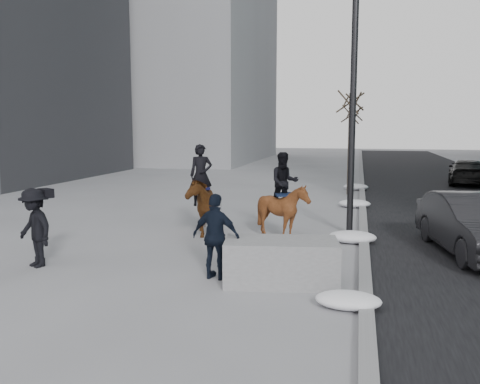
% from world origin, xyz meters
% --- Properties ---
extents(ground, '(120.00, 120.00, 0.00)m').
position_xyz_m(ground, '(0.00, 0.00, 0.00)').
color(ground, gray).
rests_on(ground, ground).
extents(road, '(8.00, 90.00, 0.01)m').
position_xyz_m(road, '(7.00, 10.00, 0.01)').
color(road, black).
rests_on(road, ground).
extents(curb, '(0.25, 90.00, 0.12)m').
position_xyz_m(curb, '(3.00, 10.00, 0.06)').
color(curb, gray).
rests_on(curb, ground).
extents(planter, '(2.36, 1.44, 0.88)m').
position_xyz_m(planter, '(1.37, -1.09, 0.44)').
color(planter, gray).
rests_on(planter, ground).
extents(car_near, '(2.31, 4.67, 1.47)m').
position_xyz_m(car_near, '(5.57, 2.23, 0.74)').
color(car_near, black).
rests_on(car_near, ground).
extents(car_far, '(2.59, 4.80, 1.32)m').
position_xyz_m(car_far, '(8.45, 18.13, 0.66)').
color(car_far, black).
rests_on(car_far, ground).
extents(tree_near, '(1.20, 1.20, 5.04)m').
position_xyz_m(tree_near, '(2.40, 12.63, 2.52)').
color(tree_near, '#362C20').
rests_on(tree_near, ground).
extents(tree_far, '(1.20, 1.20, 4.56)m').
position_xyz_m(tree_far, '(2.40, 19.17, 2.28)').
color(tree_far, '#3C2B23').
rests_on(tree_far, ground).
extents(mounted_left, '(1.57, 2.19, 2.58)m').
position_xyz_m(mounted_left, '(-1.59, 2.95, 0.96)').
color(mounted_left, '#47210E').
rests_on(mounted_left, ground).
extents(mounted_right, '(1.64, 1.74, 2.39)m').
position_xyz_m(mounted_right, '(0.83, 2.87, 0.96)').
color(mounted_right, '#45230D').
rests_on(mounted_right, ground).
extents(feeder, '(1.08, 0.94, 1.75)m').
position_xyz_m(feeder, '(0.03, -1.07, 0.88)').
color(feeder, black).
rests_on(feeder, ground).
extents(camera_crew, '(1.31, 1.11, 1.75)m').
position_xyz_m(camera_crew, '(-4.11, -1.11, 0.89)').
color(camera_crew, black).
rests_on(camera_crew, ground).
extents(lamppost, '(0.25, 2.13, 9.09)m').
position_xyz_m(lamppost, '(2.60, 4.17, 4.99)').
color(lamppost, black).
rests_on(lamppost, ground).
extents(snow_piles, '(1.27, 17.27, 0.32)m').
position_xyz_m(snow_piles, '(2.70, 6.23, 0.15)').
color(snow_piles, white).
rests_on(snow_piles, ground).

